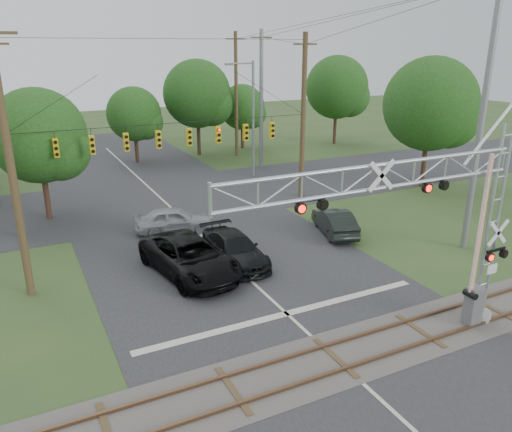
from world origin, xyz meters
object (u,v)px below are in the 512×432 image
streetlight (251,113)px  crossing_gantry (427,218)px  pickup_black (190,257)px  sedan_silver (174,220)px  car_dark (234,249)px  traffic_signal_span (187,129)px

streetlight → crossing_gantry: bearing=-102.3°
crossing_gantry → pickup_black: crossing_gantry is taller
sedan_silver → car_dark: bearing=-153.8°
crossing_gantry → traffic_signal_span: bearing=97.6°
crossing_gantry → traffic_signal_span: (-2.44, 18.37, 0.64)m
car_dark → traffic_signal_span: bearing=84.5°
traffic_signal_span → sedan_silver: (-2.06, -3.04, -4.83)m
pickup_black → traffic_signal_span: bearing=61.5°
car_dark → streetlight: 18.61m
crossing_gantry → pickup_black: (-5.59, 9.34, -4.07)m
pickup_black → sedan_silver: (1.09, 5.98, -0.12)m
crossing_gantry → traffic_signal_span: size_ratio=0.63×
car_dark → sedan_silver: bearing=102.6°
car_dark → sedan_silver: 5.88m
pickup_black → car_dark: size_ratio=1.23×
traffic_signal_span → car_dark: bearing=-94.3°
traffic_signal_span → sedan_silver: bearing=-124.2°
traffic_signal_span → crossing_gantry: bearing=-82.4°
crossing_gantry → car_dark: crossing_gantry is taller
streetlight → pickup_black: bearing=-124.7°
car_dark → sedan_silver: (-1.41, 5.71, 0.02)m
traffic_signal_span → streetlight: 10.69m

